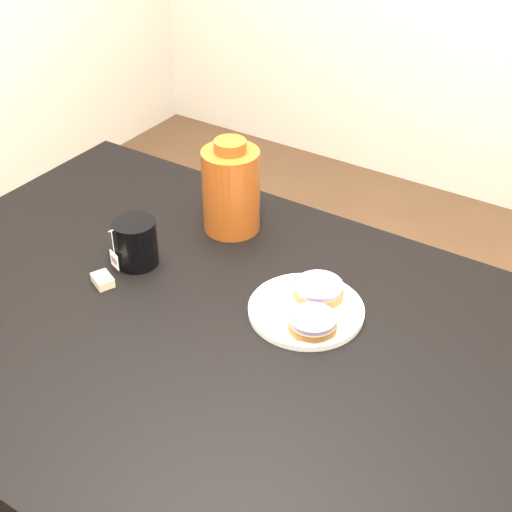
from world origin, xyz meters
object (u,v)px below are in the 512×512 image
object	(u,v)px
table	(226,366)
plate	(306,309)
bagel_front	(312,323)
teabag_pouch	(103,280)
bagel_back	(319,290)
mug	(135,242)
bagel_package	(231,189)

from	to	relation	value
table	plate	world-z (taller)	plate
bagel_front	teabag_pouch	bearing A→B (deg)	-167.08
table	bagel_back	distance (m)	0.22
mug	table	bearing A→B (deg)	4.55
bagel_package	bagel_back	bearing A→B (deg)	-23.33
mug	bagel_front	bearing A→B (deg)	20.67
plate	mug	distance (m)	0.37
bagel_package	teabag_pouch	bearing A→B (deg)	-107.07
plate	bagel_front	size ratio (longest dim) A/B	2.12
bagel_back	teabag_pouch	bearing A→B (deg)	-153.93
bagel_package	bagel_front	bearing A→B (deg)	-33.48
bagel_front	bagel_package	size ratio (longest dim) A/B	0.49
plate	bagel_package	world-z (taller)	bagel_package
mug	teabag_pouch	world-z (taller)	mug
plate	bagel_package	distance (m)	0.33
table	plate	bearing A→B (deg)	52.42
bagel_back	plate	bearing A→B (deg)	-91.45
bagel_back	table	bearing A→B (deg)	-119.91
table	bagel_back	size ratio (longest dim) A/B	15.07
plate	table	bearing A→B (deg)	-127.58
bagel_back	mug	distance (m)	0.37
bagel_back	bagel_front	bearing A→B (deg)	-67.57
table	mug	world-z (taller)	mug
bagel_package	plate	bearing A→B (deg)	-30.52
table	teabag_pouch	xyz separation A→B (m)	(-0.27, -0.02, 0.09)
plate	mug	world-z (taller)	mug
teabag_pouch	bagel_package	xyz separation A→B (m)	(0.09, 0.30, 0.08)
table	mug	distance (m)	0.31
plate	teabag_pouch	bearing A→B (deg)	-159.52
table	bagel_package	distance (m)	0.38
bagel_back	bagel_package	xyz separation A→B (m)	(-0.28, 0.12, 0.07)
bagel_front	mug	bearing A→B (deg)	-179.73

